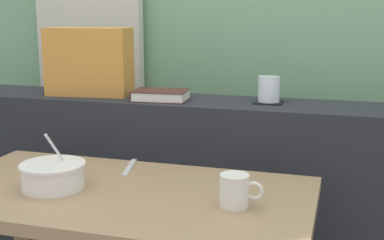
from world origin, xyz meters
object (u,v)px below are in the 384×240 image
(ceramic_mug, at_px, (235,190))
(throw_pillow, at_px, (89,62))
(coaster_square, at_px, (269,102))
(fork_utensil, at_px, (129,167))
(juice_glass, at_px, (269,90))
(soup_bowl, at_px, (53,176))
(closed_book, at_px, (160,95))
(breakfast_table, at_px, (122,232))

(ceramic_mug, bearing_deg, throw_pillow, 140.74)
(coaster_square, height_order, fork_utensil, coaster_square)
(juice_glass, xyz_separation_m, throw_pillow, (-0.70, -0.02, 0.08))
(juice_glass, relative_size, soup_bowl, 0.49)
(juice_glass, distance_m, fork_utensil, 0.57)
(coaster_square, relative_size, juice_glass, 1.11)
(coaster_square, relative_size, throw_pillow, 0.31)
(closed_book, distance_m, soup_bowl, 0.58)
(breakfast_table, height_order, coaster_square, coaster_square)
(breakfast_table, distance_m, juice_glass, 0.74)
(throw_pillow, relative_size, fork_utensil, 1.88)
(breakfast_table, height_order, juice_glass, juice_glass)
(coaster_square, height_order, closed_book, closed_book)
(coaster_square, distance_m, soup_bowl, 0.81)
(juice_glass, bearing_deg, throw_pillow, -178.51)
(fork_utensil, xyz_separation_m, ceramic_mug, (0.39, -0.23, 0.04))
(juice_glass, distance_m, soup_bowl, 0.81)
(ceramic_mug, bearing_deg, fork_utensil, 150.13)
(closed_book, xyz_separation_m, throw_pillow, (-0.30, 0.04, 0.11))
(throw_pillow, height_order, soup_bowl, throw_pillow)
(coaster_square, distance_m, fork_utensil, 0.56)
(juice_glass, height_order, closed_book, juice_glass)
(closed_book, xyz_separation_m, fork_utensil, (0.01, -0.31, -0.18))
(closed_book, xyz_separation_m, soup_bowl, (-0.12, -0.55, -0.15))
(coaster_square, bearing_deg, breakfast_table, -119.94)
(breakfast_table, height_order, fork_utensil, fork_utensil)
(juice_glass, relative_size, throw_pillow, 0.28)
(coaster_square, xyz_separation_m, juice_glass, (-0.00, 0.00, 0.04))
(throw_pillow, bearing_deg, coaster_square, 1.49)
(coaster_square, distance_m, ceramic_mug, 0.61)
(closed_book, relative_size, ceramic_mug, 1.87)
(closed_book, height_order, throw_pillow, throw_pillow)
(closed_book, bearing_deg, ceramic_mug, -53.41)
(closed_book, bearing_deg, breakfast_table, -82.65)
(coaster_square, height_order, juice_glass, juice_glass)
(throw_pillow, relative_size, ceramic_mug, 2.83)
(breakfast_table, distance_m, throw_pillow, 0.79)
(ceramic_mug, bearing_deg, breakfast_table, 175.44)
(breakfast_table, distance_m, soup_bowl, 0.25)
(throw_pillow, height_order, fork_utensil, throw_pillow)
(soup_bowl, bearing_deg, ceramic_mug, 1.07)
(ceramic_mug, bearing_deg, soup_bowl, -178.93)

